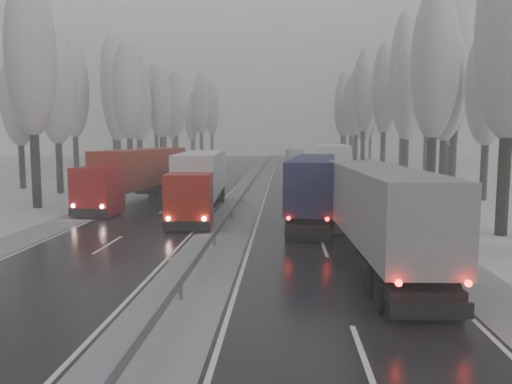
# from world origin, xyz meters

# --- Properties ---
(ground) EXTENTS (260.00, 260.00, 0.00)m
(ground) POSITION_xyz_m (0.00, 0.00, 0.00)
(ground) COLOR silver
(ground) RESTS_ON ground
(carriageway_right) EXTENTS (7.50, 200.00, 0.03)m
(carriageway_right) POSITION_xyz_m (5.25, 30.00, 0.01)
(carriageway_right) COLOR black
(carriageway_right) RESTS_ON ground
(carriageway_left) EXTENTS (7.50, 200.00, 0.03)m
(carriageway_left) POSITION_xyz_m (-5.25, 30.00, 0.01)
(carriageway_left) COLOR black
(carriageway_left) RESTS_ON ground
(median_slush) EXTENTS (3.00, 200.00, 0.04)m
(median_slush) POSITION_xyz_m (0.00, 30.00, 0.02)
(median_slush) COLOR #96999D
(median_slush) RESTS_ON ground
(shoulder_right) EXTENTS (2.40, 200.00, 0.04)m
(shoulder_right) POSITION_xyz_m (10.20, 30.00, 0.02)
(shoulder_right) COLOR #96999D
(shoulder_right) RESTS_ON ground
(shoulder_left) EXTENTS (2.40, 200.00, 0.04)m
(shoulder_left) POSITION_xyz_m (-10.20, 30.00, 0.02)
(shoulder_left) COLOR #96999D
(shoulder_left) RESTS_ON ground
(median_guardrail) EXTENTS (0.12, 200.00, 0.76)m
(median_guardrail) POSITION_xyz_m (0.00, 29.99, 0.60)
(median_guardrail) COLOR slate
(median_guardrail) RESTS_ON ground
(tree_16) EXTENTS (3.60, 3.60, 16.53)m
(tree_16) POSITION_xyz_m (15.04, 15.67, 10.67)
(tree_16) COLOR black
(tree_16) RESTS_ON ground
(tree_18) EXTENTS (3.60, 3.60, 16.58)m
(tree_18) POSITION_xyz_m (14.51, 27.03, 10.70)
(tree_18) COLOR black
(tree_18) RESTS_ON ground
(tree_19) EXTENTS (3.60, 3.60, 14.57)m
(tree_19) POSITION_xyz_m (20.02, 31.03, 9.42)
(tree_19) COLOR black
(tree_19) RESTS_ON ground
(tree_20) EXTENTS (3.60, 3.60, 15.71)m
(tree_20) POSITION_xyz_m (17.90, 35.17, 10.14)
(tree_20) COLOR black
(tree_20) RESTS_ON ground
(tree_21) EXTENTS (3.60, 3.60, 18.62)m
(tree_21) POSITION_xyz_m (20.12, 39.17, 12.00)
(tree_21) COLOR black
(tree_21) RESTS_ON ground
(tree_22) EXTENTS (3.60, 3.60, 15.86)m
(tree_22) POSITION_xyz_m (17.02, 45.60, 10.24)
(tree_22) COLOR black
(tree_22) RESTS_ON ground
(tree_23) EXTENTS (3.60, 3.60, 13.55)m
(tree_23) POSITION_xyz_m (23.31, 49.60, 8.77)
(tree_23) COLOR black
(tree_23) RESTS_ON ground
(tree_24) EXTENTS (3.60, 3.60, 20.49)m
(tree_24) POSITION_xyz_m (17.90, 51.02, 13.19)
(tree_24) COLOR black
(tree_24) RESTS_ON ground
(tree_25) EXTENTS (3.60, 3.60, 19.44)m
(tree_25) POSITION_xyz_m (24.81, 55.02, 12.52)
(tree_25) COLOR black
(tree_25) RESTS_ON ground
(tree_26) EXTENTS (3.60, 3.60, 18.78)m
(tree_26) POSITION_xyz_m (17.56, 61.27, 12.10)
(tree_26) COLOR black
(tree_26) RESTS_ON ground
(tree_27) EXTENTS (3.60, 3.60, 17.62)m
(tree_27) POSITION_xyz_m (24.72, 65.27, 11.36)
(tree_27) COLOR black
(tree_27) RESTS_ON ground
(tree_28) EXTENTS (3.60, 3.60, 19.62)m
(tree_28) POSITION_xyz_m (16.34, 71.95, 12.64)
(tree_28) COLOR black
(tree_28) RESTS_ON ground
(tree_29) EXTENTS (3.60, 3.60, 18.11)m
(tree_29) POSITION_xyz_m (23.71, 75.95, 11.67)
(tree_29) COLOR black
(tree_29) RESTS_ON ground
(tree_30) EXTENTS (3.60, 3.60, 17.86)m
(tree_30) POSITION_xyz_m (16.56, 81.70, 11.52)
(tree_30) COLOR black
(tree_30) RESTS_ON ground
(tree_31) EXTENTS (3.60, 3.60, 18.58)m
(tree_31) POSITION_xyz_m (22.48, 85.70, 11.97)
(tree_31) COLOR black
(tree_31) RESTS_ON ground
(tree_32) EXTENTS (3.60, 3.60, 17.33)m
(tree_32) POSITION_xyz_m (16.63, 89.21, 11.18)
(tree_32) COLOR black
(tree_32) RESTS_ON ground
(tree_33) EXTENTS (3.60, 3.60, 14.33)m
(tree_33) POSITION_xyz_m (19.77, 93.21, 9.26)
(tree_33) COLOR black
(tree_33) RESTS_ON ground
(tree_34) EXTENTS (3.60, 3.60, 17.63)m
(tree_34) POSITION_xyz_m (15.73, 96.32, 11.37)
(tree_34) COLOR black
(tree_34) RESTS_ON ground
(tree_35) EXTENTS (3.60, 3.60, 18.25)m
(tree_35) POSITION_xyz_m (24.94, 100.32, 11.77)
(tree_35) COLOR black
(tree_35) RESTS_ON ground
(tree_36) EXTENTS (3.60, 3.60, 20.23)m
(tree_36) POSITION_xyz_m (17.04, 106.16, 13.02)
(tree_36) COLOR black
(tree_36) RESTS_ON ground
(tree_37) EXTENTS (3.60, 3.60, 16.37)m
(tree_37) POSITION_xyz_m (24.02, 110.16, 10.56)
(tree_37) COLOR black
(tree_37) RESTS_ON ground
(tree_38) EXTENTS (3.60, 3.60, 17.97)m
(tree_38) POSITION_xyz_m (18.73, 116.73, 11.59)
(tree_38) COLOR black
(tree_38) RESTS_ON ground
(tree_39) EXTENTS (3.60, 3.60, 16.19)m
(tree_39) POSITION_xyz_m (21.55, 120.73, 10.45)
(tree_39) COLOR black
(tree_39) RESTS_ON ground
(tree_58) EXTENTS (3.60, 3.60, 17.21)m
(tree_58) POSITION_xyz_m (-15.13, 24.57, 11.10)
(tree_58) COLOR black
(tree_58) RESTS_ON ground
(tree_60) EXTENTS (3.60, 3.60, 14.84)m
(tree_60) POSITION_xyz_m (-17.75, 34.20, 9.59)
(tree_60) COLOR black
(tree_60) RESTS_ON ground
(tree_61) EXTENTS (3.60, 3.60, 13.95)m
(tree_61) POSITION_xyz_m (-23.52, 38.20, 9.02)
(tree_61) COLOR black
(tree_61) RESTS_ON ground
(tree_62) EXTENTS (3.60, 3.60, 16.04)m
(tree_62) POSITION_xyz_m (-13.94, 43.73, 10.36)
(tree_62) COLOR black
(tree_62) RESTS_ON ground
(tree_63) EXTENTS (3.60, 3.60, 16.88)m
(tree_63) POSITION_xyz_m (-21.85, 47.73, 10.89)
(tree_63) COLOR black
(tree_63) RESTS_ON ground
(tree_64) EXTENTS (3.60, 3.60, 15.42)m
(tree_64) POSITION_xyz_m (-18.26, 52.71, 9.96)
(tree_64) COLOR black
(tree_64) RESTS_ON ground
(tree_65) EXTENTS (3.60, 3.60, 19.48)m
(tree_65) POSITION_xyz_m (-20.05, 56.71, 12.55)
(tree_65) COLOR black
(tree_65) RESTS_ON ground
(tree_66) EXTENTS (3.60, 3.60, 15.23)m
(tree_66) POSITION_xyz_m (-18.16, 62.35, 9.84)
(tree_66) COLOR black
(tree_66) RESTS_ON ground
(tree_67) EXTENTS (3.60, 3.60, 17.09)m
(tree_67) POSITION_xyz_m (-19.54, 66.35, 11.03)
(tree_67) COLOR black
(tree_67) RESTS_ON ground
(tree_68) EXTENTS (3.60, 3.60, 16.65)m
(tree_68) POSITION_xyz_m (-16.58, 69.11, 10.75)
(tree_68) COLOR black
(tree_68) RESTS_ON ground
(tree_69) EXTENTS (3.60, 3.60, 19.35)m
(tree_69) POSITION_xyz_m (-21.42, 73.11, 12.46)
(tree_69) COLOR black
(tree_69) RESTS_ON ground
(tree_70) EXTENTS (3.60, 3.60, 17.09)m
(tree_70) POSITION_xyz_m (-16.33, 79.19, 11.03)
(tree_70) COLOR black
(tree_70) RESTS_ON ground
(tree_71) EXTENTS (3.60, 3.60, 19.61)m
(tree_71) POSITION_xyz_m (-21.09, 83.19, 12.63)
(tree_71) COLOR black
(tree_71) RESTS_ON ground
(tree_72) EXTENTS (3.60, 3.60, 15.11)m
(tree_72) POSITION_xyz_m (-18.93, 88.54, 9.76)
(tree_72) COLOR black
(tree_72) RESTS_ON ground
(tree_73) EXTENTS (3.60, 3.60, 17.22)m
(tree_73) POSITION_xyz_m (-21.82, 92.54, 11.11)
(tree_73) COLOR black
(tree_73) RESTS_ON ground
(tree_74) EXTENTS (3.60, 3.60, 19.68)m
(tree_74) POSITION_xyz_m (-15.07, 99.33, 12.67)
(tree_74) COLOR black
(tree_74) RESTS_ON ground
(tree_75) EXTENTS (3.60, 3.60, 18.60)m
(tree_75) POSITION_xyz_m (-24.20, 103.33, 11.99)
(tree_75) COLOR black
(tree_75) RESTS_ON ground
(tree_76) EXTENTS (3.60, 3.60, 18.55)m
(tree_76) POSITION_xyz_m (-14.05, 108.72, 11.95)
(tree_76) COLOR black
(tree_76) RESTS_ON ground
(tree_77) EXTENTS (3.60, 3.60, 14.32)m
(tree_77) POSITION_xyz_m (-19.66, 112.72, 9.26)
(tree_77) COLOR black
(tree_77) RESTS_ON ground
(tree_78) EXTENTS (3.60, 3.60, 19.55)m
(tree_78) POSITION_xyz_m (-17.56, 115.31, 12.59)
(tree_78) COLOR black
(tree_78) RESTS_ON ground
(tree_79) EXTENTS (3.60, 3.60, 17.07)m
(tree_79) POSITION_xyz_m (-20.33, 119.31, 11.01)
(tree_79) COLOR black
(tree_79) RESTS_ON ground
(truck_grey_tarp) EXTENTS (3.06, 15.88, 4.05)m
(truck_grey_tarp) POSITION_xyz_m (7.10, 9.58, 2.36)
(truck_grey_tarp) COLOR #454449
(truck_grey_tarp) RESTS_ON ground
(truck_blue_box) EXTENTS (4.00, 15.86, 4.03)m
(truck_blue_box) POSITION_xyz_m (5.26, 20.16, 2.35)
(truck_blue_box) COLOR #1E1C47
(truck_blue_box) RESTS_ON ground
(truck_cream_box) EXTENTS (4.26, 17.79, 4.53)m
(truck_cream_box) POSITION_xyz_m (8.08, 37.35, 2.64)
(truck_cream_box) COLOR #A19C8E
(truck_cream_box) RESTS_ON ground
(box_truck_distant) EXTENTS (3.42, 8.36, 3.03)m
(box_truck_distant) POSITION_xyz_m (5.27, 82.52, 1.55)
(box_truck_distant) COLOR silver
(box_truck_distant) RESTS_ON ground
(truck_red_white) EXTENTS (3.56, 16.43, 4.18)m
(truck_red_white) POSITION_xyz_m (-2.46, 22.99, 2.44)
(truck_red_white) COLOR #9C1308
(truck_red_white) RESTS_ON ground
(truck_red_red) EXTENTS (4.60, 16.88, 4.29)m
(truck_red_red) POSITION_xyz_m (-8.19, 27.28, 2.51)
(truck_red_red) COLOR #A1090C
(truck_red_red) RESTS_ON ground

